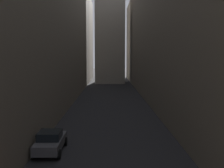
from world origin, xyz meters
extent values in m
plane|color=#232326|center=(0.00, 48.00, 0.00)|extent=(264.00, 264.00, 0.00)
cube|color=#756B5B|center=(-13.19, 50.00, 11.86)|extent=(15.38, 108.00, 23.71)
cube|color=#756B5B|center=(11.66, 50.00, 11.16)|extent=(12.32, 108.00, 22.31)
cube|color=#9E9384|center=(0.00, 83.75, 19.82)|extent=(7.56, 7.56, 39.64)
cube|color=#4C4C51|center=(-4.40, 26.90, 0.67)|extent=(1.73, 4.40, 0.67)
cube|color=black|center=(-4.40, 26.74, 1.29)|extent=(1.59, 1.86, 0.56)
cylinder|color=black|center=(-5.26, 28.40, 0.33)|extent=(0.22, 0.67, 0.67)
cylinder|color=black|center=(-3.54, 28.40, 0.33)|extent=(0.22, 0.67, 0.67)
cylinder|color=black|center=(-5.26, 25.41, 0.33)|extent=(0.22, 0.67, 0.67)
cylinder|color=black|center=(-3.54, 25.41, 0.33)|extent=(0.22, 0.67, 0.67)
camera|label=1|loc=(-0.09, 5.79, 6.94)|focal=47.60mm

